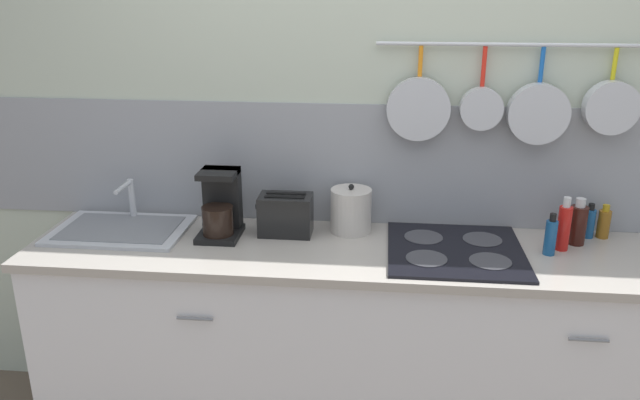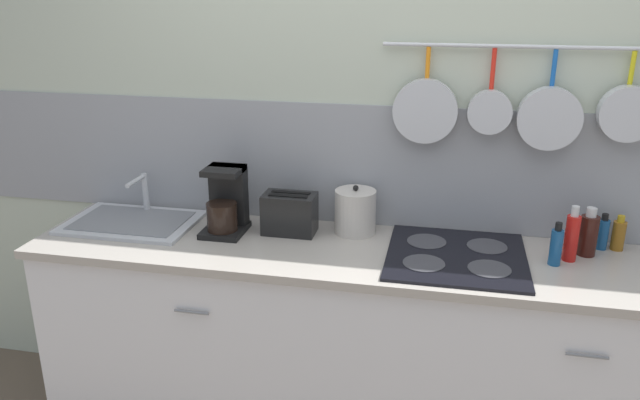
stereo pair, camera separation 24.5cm
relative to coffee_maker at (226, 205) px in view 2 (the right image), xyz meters
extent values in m
cube|color=#B2BCA8|center=(0.70, 0.24, 0.27)|extent=(7.20, 0.06, 2.60)
cube|color=gray|center=(0.70, 0.24, 0.15)|extent=(7.20, 0.07, 0.53)
cylinder|color=#B7BABF|center=(1.21, 0.19, 0.66)|extent=(1.16, 0.02, 0.02)
cylinder|color=orange|center=(0.81, 0.19, 0.59)|extent=(0.02, 0.02, 0.12)
cylinder|color=#B7BABF|center=(0.81, 0.16, 0.40)|extent=(0.26, 0.04, 0.26)
cylinder|color=red|center=(1.06, 0.19, 0.57)|extent=(0.02, 0.02, 0.16)
cylinder|color=#B7BABF|center=(1.06, 0.16, 0.41)|extent=(0.17, 0.05, 0.17)
cylinder|color=#1959B2|center=(1.28, 0.19, 0.58)|extent=(0.02, 0.02, 0.14)
cylinder|color=#B7BABF|center=(1.28, 0.16, 0.39)|extent=(0.24, 0.06, 0.24)
cylinder|color=gold|center=(1.56, 0.19, 0.59)|extent=(0.02, 0.02, 0.12)
cylinder|color=#B7BABF|center=(1.56, 0.15, 0.43)|extent=(0.21, 0.06, 0.21)
cube|color=silver|center=(0.70, -0.09, -0.59)|extent=(2.88, 0.54, 0.87)
cylinder|color=slate|center=(-0.02, -0.38, -0.31)|extent=(0.14, 0.01, 0.01)
cylinder|color=slate|center=(1.42, -0.38, -0.31)|extent=(0.14, 0.01, 0.01)
cube|color=#A59E93|center=(0.70, -0.09, -0.14)|extent=(2.92, 0.58, 0.03)
cube|color=#B7BABF|center=(-0.44, -0.01, -0.11)|extent=(0.56, 0.39, 0.01)
cube|color=slate|center=(-0.44, -0.01, -0.10)|extent=(0.47, 0.31, 0.00)
cylinder|color=#B7BABF|center=(-0.44, 0.13, -0.02)|extent=(0.03, 0.03, 0.19)
cylinder|color=#B7BABF|center=(-0.44, 0.05, 0.06)|extent=(0.02, 0.16, 0.02)
cube|color=black|center=(0.00, -0.03, -0.11)|extent=(0.17, 0.21, 0.02)
cube|color=black|center=(0.00, 0.04, 0.02)|extent=(0.15, 0.07, 0.28)
cylinder|color=black|center=(0.00, -0.05, -0.04)|extent=(0.13, 0.13, 0.12)
cube|color=black|center=(0.00, -0.01, 0.15)|extent=(0.15, 0.15, 0.02)
cube|color=black|center=(0.27, 0.04, -0.03)|extent=(0.22, 0.14, 0.17)
cube|color=black|center=(0.27, 0.01, 0.05)|extent=(0.17, 0.02, 0.00)
cube|color=black|center=(0.27, 0.06, 0.05)|extent=(0.17, 0.02, 0.00)
cube|color=black|center=(0.15, 0.04, 0.00)|extent=(0.02, 0.02, 0.02)
cylinder|color=beige|center=(0.54, 0.10, -0.02)|extent=(0.17, 0.17, 0.19)
sphere|color=black|center=(0.54, 0.10, 0.08)|extent=(0.02, 0.02, 0.02)
cube|color=black|center=(0.97, -0.08, -0.11)|extent=(0.53, 0.53, 0.01)
cylinder|color=#38383D|center=(0.85, -0.19, -0.10)|extent=(0.16, 0.16, 0.00)
cylinder|color=#38383D|center=(1.09, -0.19, -0.10)|extent=(0.16, 0.16, 0.00)
cylinder|color=#38383D|center=(0.85, 0.03, -0.10)|extent=(0.16, 0.16, 0.00)
cylinder|color=#38383D|center=(1.09, 0.03, -0.10)|extent=(0.16, 0.16, 0.00)
cylinder|color=navy|center=(1.33, -0.07, -0.05)|extent=(0.05, 0.05, 0.14)
cylinder|color=black|center=(1.33, -0.07, 0.04)|extent=(0.03, 0.03, 0.03)
cylinder|color=red|center=(1.39, -0.01, -0.03)|extent=(0.05, 0.05, 0.18)
cylinder|color=beige|center=(1.39, -0.01, 0.08)|extent=(0.03, 0.03, 0.04)
cylinder|color=#33140F|center=(1.46, 0.05, -0.04)|extent=(0.07, 0.07, 0.16)
cylinder|color=beige|center=(1.46, 0.05, 0.06)|extent=(0.04, 0.04, 0.04)
cylinder|color=navy|center=(1.53, 0.13, -0.06)|extent=(0.05, 0.05, 0.12)
cylinder|color=black|center=(1.53, 0.13, 0.02)|extent=(0.03, 0.03, 0.03)
cylinder|color=#8C5919|center=(1.59, 0.13, -0.06)|extent=(0.05, 0.05, 0.12)
cylinder|color=#B28C19|center=(1.59, 0.13, 0.01)|extent=(0.03, 0.03, 0.03)
camera|label=1|loc=(0.67, -2.39, 0.89)|focal=35.00mm
camera|label=2|loc=(0.91, -2.35, 0.89)|focal=35.00mm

